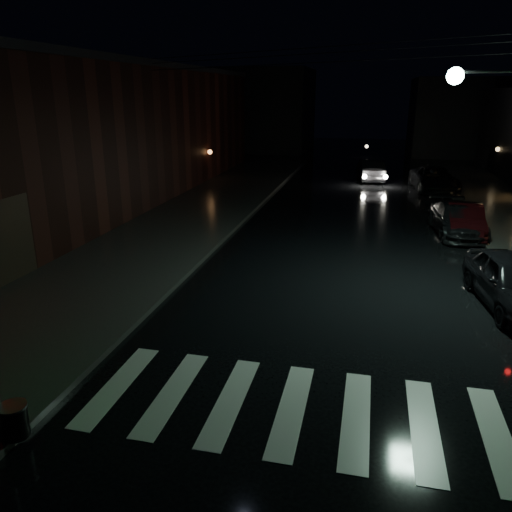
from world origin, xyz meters
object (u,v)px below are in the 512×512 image
Objects in this scene: parked_car_d at (434,179)px; oncoming_car at (370,170)px; parked_car_c at (457,219)px; parked_car_b at (464,220)px.

oncoming_car is at bearing 136.56° from parked_car_d.
parked_car_d reaches higher than parked_car_c.
parked_car_d reaches higher than parked_car_b.
parked_car_c is at bearing -96.75° from parked_car_d.
parked_car_b is at bearing -8.02° from parked_car_c.
parked_car_d is at bearing 84.03° from parked_car_c.
parked_car_b reaches higher than parked_car_c.
parked_car_d is 4.81m from oncoming_car.
parked_car_b is 13.66m from oncoming_car.
parked_car_c is 13.56m from oncoming_car.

